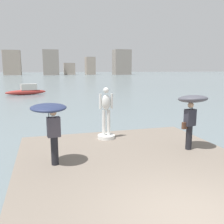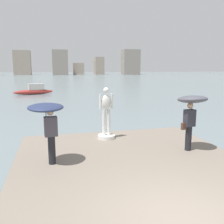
{
  "view_description": "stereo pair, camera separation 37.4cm",
  "coord_description": "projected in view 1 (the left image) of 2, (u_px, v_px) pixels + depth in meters",
  "views": [
    {
      "loc": [
        -2.7,
        -3.74,
        3.29
      ],
      "look_at": [
        0.0,
        5.7,
        1.55
      ],
      "focal_mm": 39.23,
      "sensor_mm": 36.0,
      "label": 1
    },
    {
      "loc": [
        -2.34,
        -3.84,
        3.29
      ],
      "look_at": [
        0.0,
        5.7,
        1.55
      ],
      "focal_mm": 39.23,
      "sensor_mm": 36.0,
      "label": 2
    }
  ],
  "objects": [
    {
      "name": "onlooker_right",
      "position": [
        192.0,
        106.0,
        8.71
      ],
      "size": [
        1.2,
        1.22,
        2.02
      ],
      "color": "black",
      "rests_on": "pier"
    },
    {
      "name": "pier",
      "position": [
        149.0,
        183.0,
        6.71
      ],
      "size": [
        7.26,
        9.99,
        0.4
      ],
      "primitive_type": "cube",
      "color": "slate",
      "rests_on": "ground"
    },
    {
      "name": "boat_far",
      "position": [
        27.0,
        91.0,
        31.37
      ],
      "size": [
        5.1,
        2.14,
        1.37
      ],
      "color": "#9E2D28",
      "rests_on": "ground"
    },
    {
      "name": "ground_plane",
      "position": [
        58.0,
        88.0,
        42.72
      ],
      "size": [
        400.0,
        400.0,
        0.0
      ],
      "primitive_type": "plane",
      "color": "slate"
    },
    {
      "name": "distant_skyline",
      "position": [
        52.0,
        64.0,
        129.36
      ],
      "size": [
        85.44,
        13.55,
        13.64
      ],
      "color": "gray",
      "rests_on": "ground"
    },
    {
      "name": "onlooker_left",
      "position": [
        50.0,
        117.0,
        7.22
      ],
      "size": [
        1.18,
        1.19,
        1.9
      ],
      "color": "black",
      "rests_on": "pier"
    },
    {
      "name": "statue_white_figure",
      "position": [
        106.0,
        118.0,
        10.17
      ],
      "size": [
        0.73,
        0.73,
        2.14
      ],
      "color": "white",
      "rests_on": "pier"
    }
  ]
}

